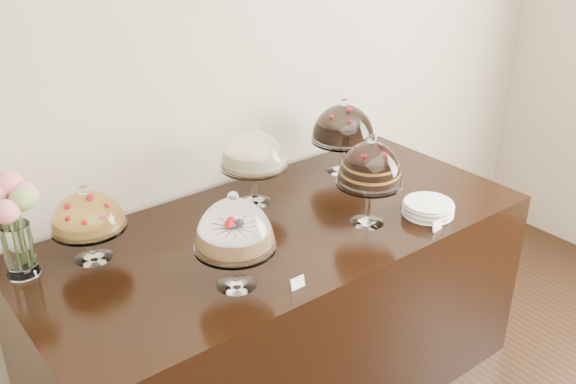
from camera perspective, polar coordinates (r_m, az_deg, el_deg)
wall_back at (r=2.92m, az=-8.85°, el=11.06°), size 5.00×0.04×3.00m
display_counter at (r=3.00m, az=-0.60°, el=-10.53°), size 2.20×1.00×0.90m
cake_stand_sugar_sponge at (r=2.26m, az=-4.79°, el=-3.29°), size 0.30×0.30×0.38m
cake_stand_choco_layer at (r=2.69m, az=7.32°, el=2.23°), size 0.28×0.28×0.41m
cake_stand_cheesecake at (r=2.87m, az=-3.06°, el=3.47°), size 0.31×0.31×0.38m
cake_stand_dark_choco at (r=3.20m, az=4.94°, el=5.86°), size 0.32×0.32×0.38m
cake_stand_fruit_tart at (r=2.56m, az=-17.41°, el=-1.92°), size 0.29×0.29×0.32m
flower_vase at (r=2.53m, az=-23.47°, el=-1.84°), size 0.21×0.24×0.39m
plate_stack at (r=2.90m, az=12.35°, el=-1.44°), size 0.22×0.22×0.06m
price_card_left at (r=2.35m, az=0.86°, el=-8.07°), size 0.06×0.02×0.04m
price_card_right at (r=2.79m, az=13.11°, el=-2.92°), size 0.06×0.02×0.04m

